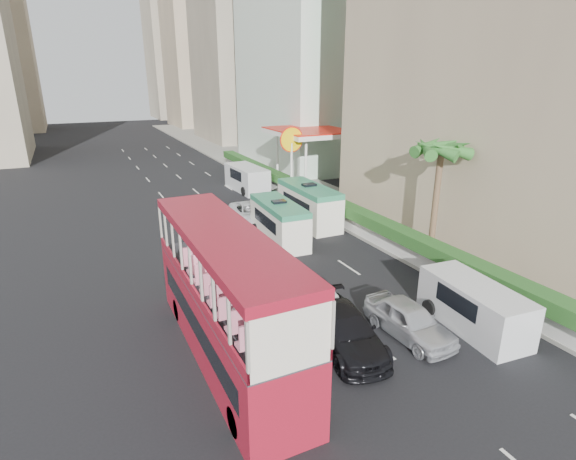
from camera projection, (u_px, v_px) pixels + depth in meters
ground_plane at (358, 320)px, 19.92m from camera, size 200.00×200.00×0.00m
double_decker_bus at (226, 296)px, 16.62m from camera, size 2.50×11.00×5.06m
car_silver_lane_a at (320, 325)px, 19.53m from camera, size 1.79×4.38×1.41m
car_silver_lane_b at (407, 336)px, 18.70m from camera, size 1.97×4.45×1.49m
car_black at (344, 346)px, 17.99m from camera, size 2.96×5.46×1.50m
van_asset at (251, 222)px, 33.18m from camera, size 2.68×5.13×1.38m
minibus_near at (279, 222)px, 28.96m from camera, size 2.25×5.94×2.59m
minibus_far at (309, 205)px, 32.40m from camera, size 2.20×6.35×2.80m
panel_van_near at (474, 306)px, 19.04m from camera, size 2.43×5.15×2.00m
panel_van_far at (247, 178)px, 41.91m from camera, size 2.52×5.72×2.25m
sidewalk at (291, 183)px, 44.85m from camera, size 6.00×120.00×0.18m
kerb_wall at (322, 208)px, 34.16m from camera, size 0.30×44.00×1.00m
hedge at (322, 197)px, 33.88m from camera, size 1.10×44.00×0.70m
palm_tree at (435, 204)px, 25.43m from camera, size 0.36×0.36×6.40m
shell_station at (310, 158)px, 42.70m from camera, size 6.50×8.00×5.50m
tower_far_a at (201, 13)px, 89.43m from camera, size 14.00×14.00×44.00m
tower_far_b at (177, 32)px, 108.79m from camera, size 14.00×14.00×40.00m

